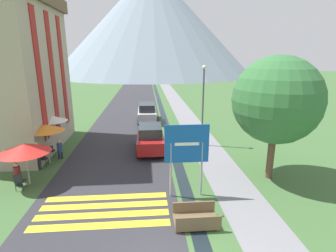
% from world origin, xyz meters
% --- Properties ---
extents(ground_plane, '(160.00, 160.00, 0.00)m').
position_xyz_m(ground_plane, '(0.00, 20.00, 0.00)').
color(ground_plane, '#3D6033').
extents(road, '(6.40, 60.00, 0.01)m').
position_xyz_m(road, '(-2.50, 30.00, 0.00)').
color(road, '#2D2D33').
rests_on(road, ground_plane).
extents(footpath, '(2.20, 60.00, 0.01)m').
position_xyz_m(footpath, '(3.60, 30.00, 0.00)').
color(footpath, slate).
rests_on(footpath, ground_plane).
extents(drainage_channel, '(0.60, 60.00, 0.00)m').
position_xyz_m(drainage_channel, '(1.20, 30.00, 0.00)').
color(drainage_channel, black).
rests_on(drainage_channel, ground_plane).
extents(crosswalk_marking, '(5.44, 2.54, 0.01)m').
position_xyz_m(crosswalk_marking, '(-2.50, 3.67, 0.01)').
color(crosswalk_marking, yellow).
rests_on(crosswalk_marking, ground_plane).
extents(mountain_distant, '(65.43, 65.43, 33.58)m').
position_xyz_m(mountain_distant, '(1.86, 85.88, 16.79)').
color(mountain_distant, gray).
rests_on(mountain_distant, ground_plane).
extents(hotel_building, '(5.67, 8.54, 10.32)m').
position_xyz_m(hotel_building, '(-9.39, 12.00, 5.59)').
color(hotel_building, tan).
rests_on(hotel_building, ground_plane).
extents(road_sign, '(1.98, 0.11, 3.42)m').
position_xyz_m(road_sign, '(1.13, 4.58, 2.26)').
color(road_sign, '#9E9EA3').
rests_on(road_sign, ground_plane).
extents(footbridge, '(1.70, 1.10, 0.65)m').
position_xyz_m(footbridge, '(1.20, 2.44, 0.23)').
color(footbridge, brown).
rests_on(footbridge, ground_plane).
extents(parked_car_near, '(1.85, 3.96, 1.82)m').
position_xyz_m(parked_car_near, '(-0.40, 10.68, 0.91)').
color(parked_car_near, '#A31919').
rests_on(parked_car_near, ground_plane).
extents(parked_car_far, '(1.84, 4.35, 1.82)m').
position_xyz_m(parked_car_far, '(-0.57, 19.03, 0.91)').
color(parked_car_far, '#B2B2B7').
rests_on(parked_car_far, ground_plane).
extents(cafe_chair_middle, '(0.40, 0.40, 0.85)m').
position_xyz_m(cafe_chair_middle, '(-6.70, 8.55, 0.51)').
color(cafe_chair_middle, '#232328').
rests_on(cafe_chair_middle, ground_plane).
extents(cafe_chair_far_left, '(0.40, 0.40, 0.85)m').
position_xyz_m(cafe_chair_far_left, '(-6.72, 9.88, 0.51)').
color(cafe_chair_far_left, '#232328').
rests_on(cafe_chair_far_left, ground_plane).
extents(cafe_chair_nearest, '(0.40, 0.40, 0.85)m').
position_xyz_m(cafe_chair_nearest, '(-6.78, 5.74, 0.51)').
color(cafe_chair_nearest, '#232328').
rests_on(cafe_chair_nearest, ground_plane).
extents(cafe_umbrella_front_red, '(2.44, 2.44, 2.18)m').
position_xyz_m(cafe_umbrella_front_red, '(-6.60, 6.35, 1.94)').
color(cafe_umbrella_front_red, '#B7B2A8').
rests_on(cafe_umbrella_front_red, ground_plane).
extents(cafe_umbrella_middle_orange, '(2.06, 2.06, 2.41)m').
position_xyz_m(cafe_umbrella_middle_orange, '(-6.54, 9.11, 2.20)').
color(cafe_umbrella_middle_orange, '#B7B2A8').
rests_on(cafe_umbrella_middle_orange, ground_plane).
extents(cafe_umbrella_rear_white, '(2.01, 2.01, 2.47)m').
position_xyz_m(cafe_umbrella_rear_white, '(-6.89, 11.18, 2.28)').
color(cafe_umbrella_rear_white, '#B7B2A8').
rests_on(cafe_umbrella_rear_white, ground_plane).
extents(person_seated_far, '(0.32, 0.32, 1.26)m').
position_xyz_m(person_seated_far, '(-7.05, 6.19, 0.70)').
color(person_seated_far, '#282833').
rests_on(person_seated_far, ground_plane).
extents(person_standing_terrace, '(0.32, 0.32, 1.66)m').
position_xyz_m(person_standing_terrace, '(-6.82, 8.11, 0.96)').
color(person_standing_terrace, '#282833').
rests_on(person_standing_terrace, ground_plane).
extents(person_seated_near, '(0.32, 0.32, 1.23)m').
position_xyz_m(person_seated_near, '(-6.10, 9.73, 0.68)').
color(person_seated_near, '#282833').
rests_on(person_seated_near, ground_plane).
extents(streetlamp, '(0.28, 0.28, 5.69)m').
position_xyz_m(streetlamp, '(3.33, 11.55, 3.34)').
color(streetlamp, '#515156').
rests_on(streetlamp, ground_plane).
extents(tree_by_path, '(4.40, 4.40, 6.38)m').
position_xyz_m(tree_by_path, '(5.84, 6.10, 4.17)').
color(tree_by_path, brown).
rests_on(tree_by_path, ground_plane).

